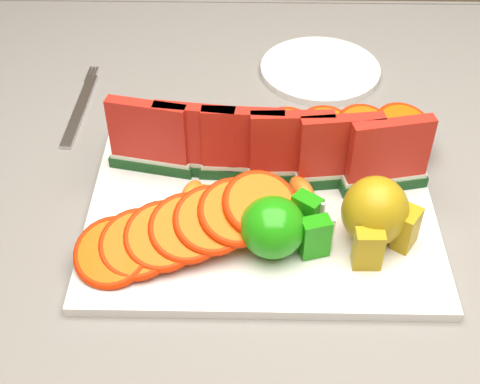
# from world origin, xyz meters

# --- Properties ---
(table) EXTENTS (1.40, 0.90, 0.75)m
(table) POSITION_xyz_m (0.00, 0.00, 0.65)
(table) COLOR #4E361F
(table) RESTS_ON ground
(tablecloth) EXTENTS (1.53, 1.03, 0.20)m
(tablecloth) POSITION_xyz_m (0.00, 0.00, 0.72)
(tablecloth) COLOR gray
(tablecloth) RESTS_ON table
(platter) EXTENTS (0.40, 0.30, 0.01)m
(platter) POSITION_xyz_m (-0.03, -0.02, 0.76)
(platter) COLOR silver
(platter) RESTS_ON tablecloth
(apple_cluster) EXTENTS (0.11, 0.09, 0.07)m
(apple_cluster) POSITION_xyz_m (-0.01, -0.09, 0.80)
(apple_cluster) COLOR #21921B
(apple_cluster) RESTS_ON platter
(pear_cluster) EXTENTS (0.10, 0.10, 0.08)m
(pear_cluster) POSITION_xyz_m (0.09, -0.07, 0.81)
(pear_cluster) COLOR #B16703
(pear_cluster) RESTS_ON platter
(side_plate) EXTENTS (0.24, 0.24, 0.01)m
(side_plate) POSITION_xyz_m (0.06, 0.28, 0.76)
(side_plate) COLOR silver
(side_plate) RESTS_ON tablecloth
(fork) EXTENTS (0.02, 0.20, 0.00)m
(fork) POSITION_xyz_m (-0.28, 0.19, 0.76)
(fork) COLOR silver
(fork) RESTS_ON tablecloth
(watermelon_row) EXTENTS (0.39, 0.07, 0.10)m
(watermelon_row) POSITION_xyz_m (-0.02, 0.03, 0.82)
(watermelon_row) COLOR #0F3517
(watermelon_row) RESTS_ON platter
(orange_fan_front) EXTENTS (0.26, 0.15, 0.06)m
(orange_fan_front) POSITION_xyz_m (-0.11, -0.09, 0.80)
(orange_fan_front) COLOR red
(orange_fan_front) RESTS_ON platter
(orange_fan_back) EXTENTS (0.38, 0.10, 0.05)m
(orange_fan_back) POSITION_xyz_m (0.01, 0.09, 0.79)
(orange_fan_back) COLOR red
(orange_fan_back) RESTS_ON platter
(tangerine_segments) EXTENTS (0.17, 0.07, 0.03)m
(tangerine_segments) POSITION_xyz_m (-0.04, -0.02, 0.78)
(tangerine_segments) COLOR #E85A14
(tangerine_segments) RESTS_ON platter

